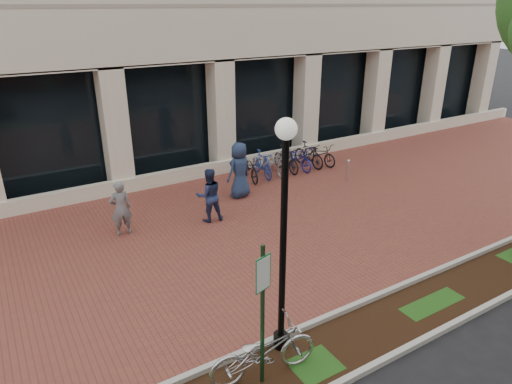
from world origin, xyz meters
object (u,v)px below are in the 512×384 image
bollard (348,170)px  locked_bicycle (263,352)px  lamppost (284,230)px  bike_rack_cluster (286,160)px  parking_sign (263,301)px  pedestrian_mid (209,195)px  pedestrian_right (239,170)px  pedestrian_left (121,208)px

bollard → locked_bicycle: bearing=-140.0°
lamppost → bike_rack_cluster: 10.08m
locked_bicycle → bike_rack_cluster: locked_bicycle is taller
parking_sign → lamppost: 1.26m
pedestrian_mid → bollard: pedestrian_mid is taller
parking_sign → bollard: bearing=23.3°
pedestrian_mid → bollard: 5.75m
parking_sign → pedestrian_mid: bearing=55.2°
locked_bicycle → bike_rack_cluster: size_ratio=0.48×
lamppost → bollard: (6.99, 5.97, -2.08)m
locked_bicycle → pedestrian_right: (3.59, 7.24, 0.43)m
locked_bicycle → bike_rack_cluster: 10.61m
bike_rack_cluster → pedestrian_left: bearing=-161.3°
bike_rack_cluster → pedestrian_mid: bearing=-148.4°
pedestrian_left → pedestrian_mid: (2.50, -0.48, 0.02)m
locked_bicycle → pedestrian_left: bearing=12.8°
lamppost → bollard: 9.42m
pedestrian_mid → pedestrian_right: 2.03m
parking_sign → pedestrian_right: (3.70, 7.38, -0.75)m
pedestrian_left → pedestrian_right: pedestrian_right is taller
pedestrian_left → bike_rack_cluster: 7.21m
lamppost → bike_rack_cluster: lamppost is taller
parking_sign → lamppost: size_ratio=0.61×
bollard → pedestrian_mid: bearing=-176.9°
pedestrian_mid → parking_sign: bearing=81.6°
locked_bicycle → pedestrian_mid: bearing=-9.7°
pedestrian_right → bike_rack_cluster: (2.77, 1.26, -0.48)m
parking_sign → locked_bicycle: bearing=36.0°
pedestrian_mid → bike_rack_cluster: bearing=-142.0°
bollard → bike_rack_cluster: size_ratio=0.21×
pedestrian_right → bollard: (4.06, -0.83, -0.51)m
locked_bicycle → bike_rack_cluster: bearing=-29.0°
bike_rack_cluster → bollard: bearing=-54.9°
lamppost → locked_bicycle: size_ratio=2.24×
parking_sign → pedestrian_left: (-0.47, 6.71, -0.90)m
bollard → bike_rack_cluster: 2.45m
lamppost → pedestrian_left: (-1.24, 6.13, -1.71)m
pedestrian_mid → pedestrian_left: bearing=-1.2°
lamppost → bike_rack_cluster: bearing=54.8°
lamppost → pedestrian_left: bearing=101.4°
lamppost → pedestrian_right: lamppost is taller
locked_bicycle → pedestrian_mid: 6.40m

